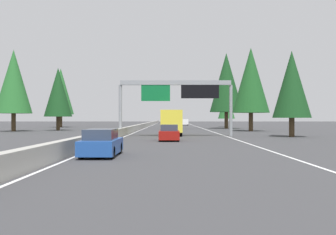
{
  "coord_description": "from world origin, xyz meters",
  "views": [
    {
      "loc": [
        -1.03,
        -5.32,
        2.07
      ],
      "look_at": [
        48.58,
        -4.97,
        2.11
      ],
      "focal_mm": 41.3,
      "sensor_mm": 36.0,
      "label": 1
    }
  ],
  "objects_px": {
    "bus_mid_center": "(170,120)",
    "conifer_left_near": "(14,82)",
    "minivan_distant_a": "(184,122)",
    "sedan_near_right": "(101,143)",
    "sign_gantry_overhead": "(177,92)",
    "conifer_right_far": "(226,83)",
    "conifer_left_mid": "(58,92)",
    "sedan_far_center": "(169,133)",
    "box_truck_mid_left": "(171,122)",
    "conifer_right_mid": "(251,80)",
    "conifer_right_near": "(292,84)",
    "conifer_left_far": "(61,91)",
    "conifer_right_distant": "(226,104)"
  },
  "relations": [
    {
      "from": "sign_gantry_overhead",
      "to": "box_truck_mid_left",
      "type": "bearing_deg",
      "value": 12.78
    },
    {
      "from": "conifer_right_distant",
      "to": "box_truck_mid_left",
      "type": "bearing_deg",
      "value": 163.26
    },
    {
      "from": "sedan_far_center",
      "to": "conifer_right_far",
      "type": "distance_m",
      "value": 41.77
    },
    {
      "from": "bus_mid_center",
      "to": "conifer_left_near",
      "type": "xyz_separation_m",
      "value": [
        -14.31,
        23.98,
        5.92
      ]
    },
    {
      "from": "sign_gantry_overhead",
      "to": "sedan_far_center",
      "type": "xyz_separation_m",
      "value": [
        -7.93,
        0.85,
        -4.28
      ]
    },
    {
      "from": "sign_gantry_overhead",
      "to": "conifer_left_mid",
      "type": "relative_size",
      "value": 1.22
    },
    {
      "from": "minivan_distant_a",
      "to": "conifer_left_mid",
      "type": "distance_m",
      "value": 49.13
    },
    {
      "from": "bus_mid_center",
      "to": "minivan_distant_a",
      "type": "distance_m",
      "value": 33.91
    },
    {
      "from": "conifer_right_near",
      "to": "conifer_left_mid",
      "type": "bearing_deg",
      "value": 56.15
    },
    {
      "from": "box_truck_mid_left",
      "to": "conifer_left_mid",
      "type": "distance_m",
      "value": 26.29
    },
    {
      "from": "sedan_far_center",
      "to": "conifer_right_far",
      "type": "bearing_deg",
      "value": -15.39
    },
    {
      "from": "conifer_right_mid",
      "to": "conifer_right_distant",
      "type": "xyz_separation_m",
      "value": [
        27.09,
        -0.09,
        -2.71
      ]
    },
    {
      "from": "sedan_far_center",
      "to": "conifer_left_far",
      "type": "xyz_separation_m",
      "value": [
        49.8,
        24.13,
        7.21
      ]
    },
    {
      "from": "conifer_right_far",
      "to": "conifer_right_distant",
      "type": "distance_m",
      "value": 13.47
    },
    {
      "from": "sedan_near_right",
      "to": "conifer_right_mid",
      "type": "relative_size",
      "value": 0.34
    },
    {
      "from": "conifer_left_mid",
      "to": "sedan_far_center",
      "type": "bearing_deg",
      "value": -147.1
    },
    {
      "from": "sign_gantry_overhead",
      "to": "bus_mid_center",
      "type": "height_order",
      "value": "sign_gantry_overhead"
    },
    {
      "from": "sedan_near_right",
      "to": "conifer_right_mid",
      "type": "distance_m",
      "value": 43.28
    },
    {
      "from": "box_truck_mid_left",
      "to": "conifer_right_far",
      "type": "distance_m",
      "value": 31.53
    },
    {
      "from": "bus_mid_center",
      "to": "box_truck_mid_left",
      "type": "distance_m",
      "value": 27.57
    },
    {
      "from": "conifer_right_mid",
      "to": "conifer_right_far",
      "type": "relative_size",
      "value": 0.9
    },
    {
      "from": "sedan_near_right",
      "to": "box_truck_mid_left",
      "type": "relative_size",
      "value": 0.52
    },
    {
      "from": "minivan_distant_a",
      "to": "bus_mid_center",
      "type": "bearing_deg",
      "value": 173.3
    },
    {
      "from": "box_truck_mid_left",
      "to": "conifer_left_far",
      "type": "xyz_separation_m",
      "value": [
        39.08,
        24.35,
        6.28
      ]
    },
    {
      "from": "sedan_far_center",
      "to": "box_truck_mid_left",
      "type": "bearing_deg",
      "value": -1.18
    },
    {
      "from": "conifer_right_mid",
      "to": "conifer_left_near",
      "type": "height_order",
      "value": "conifer_right_mid"
    },
    {
      "from": "conifer_right_distant",
      "to": "conifer_left_far",
      "type": "height_order",
      "value": "conifer_left_far"
    },
    {
      "from": "conifer_right_far",
      "to": "conifer_left_far",
      "type": "distance_m",
      "value": 36.49
    },
    {
      "from": "bus_mid_center",
      "to": "conifer_right_far",
      "type": "relative_size",
      "value": 0.79
    },
    {
      "from": "conifer_right_near",
      "to": "conifer_left_near",
      "type": "height_order",
      "value": "conifer_left_near"
    },
    {
      "from": "sign_gantry_overhead",
      "to": "conifer_left_near",
      "type": "relative_size",
      "value": 1.01
    },
    {
      "from": "box_truck_mid_left",
      "to": "sedan_far_center",
      "type": "bearing_deg",
      "value": 178.82
    },
    {
      "from": "sedan_far_center",
      "to": "minivan_distant_a",
      "type": "height_order",
      "value": "minivan_distant_a"
    },
    {
      "from": "conifer_right_mid",
      "to": "conifer_left_mid",
      "type": "height_order",
      "value": "conifer_right_mid"
    },
    {
      "from": "bus_mid_center",
      "to": "conifer_left_mid",
      "type": "bearing_deg",
      "value": 117.7
    },
    {
      "from": "conifer_right_near",
      "to": "conifer_left_far",
      "type": "height_order",
      "value": "conifer_left_far"
    },
    {
      "from": "box_truck_mid_left",
      "to": "conifer_right_far",
      "type": "height_order",
      "value": "conifer_right_far"
    },
    {
      "from": "conifer_right_near",
      "to": "conifer_left_near",
      "type": "bearing_deg",
      "value": 65.83
    },
    {
      "from": "conifer_left_mid",
      "to": "conifer_right_far",
      "type": "bearing_deg",
      "value": -69.62
    },
    {
      "from": "sedan_far_center",
      "to": "conifer_right_near",
      "type": "height_order",
      "value": "conifer_right_near"
    },
    {
      "from": "conifer_left_near",
      "to": "conifer_right_near",
      "type": "bearing_deg",
      "value": -114.17
    },
    {
      "from": "conifer_right_far",
      "to": "conifer_right_distant",
      "type": "height_order",
      "value": "conifer_right_far"
    },
    {
      "from": "box_truck_mid_left",
      "to": "conifer_right_near",
      "type": "relative_size",
      "value": 0.9
    },
    {
      "from": "bus_mid_center",
      "to": "conifer_left_near",
      "type": "height_order",
      "value": "conifer_left_near"
    },
    {
      "from": "sedan_far_center",
      "to": "conifer_left_far",
      "type": "bearing_deg",
      "value": 25.85
    },
    {
      "from": "sedan_near_right",
      "to": "minivan_distant_a",
      "type": "height_order",
      "value": "minivan_distant_a"
    },
    {
      "from": "minivan_distant_a",
      "to": "conifer_left_near",
      "type": "xyz_separation_m",
      "value": [
        -47.97,
        27.94,
        6.69
      ]
    },
    {
      "from": "sedan_near_right",
      "to": "sign_gantry_overhead",
      "type": "bearing_deg",
      "value": -11.4
    },
    {
      "from": "bus_mid_center",
      "to": "conifer_right_distant",
      "type": "bearing_deg",
      "value": -42.24
    },
    {
      "from": "conifer_right_distant",
      "to": "conifer_left_mid",
      "type": "bearing_deg",
      "value": 127.25
    }
  ]
}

